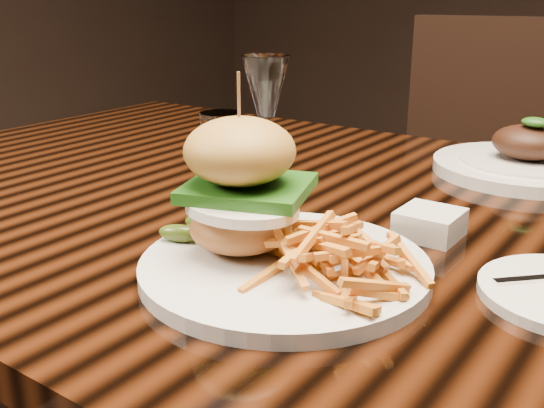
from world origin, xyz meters
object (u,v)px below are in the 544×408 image
Objects in this scene: burger_plate at (275,226)px; far_dish at (525,162)px; dining_table at (353,268)px; chair_far at (483,188)px; wine_glass at (266,91)px.

far_dish is (0.10, 0.50, -0.03)m from burger_plate.
chair_far is (-0.11, 0.89, -0.13)m from dining_table.
chair_far reaches higher than dining_table.
wine_glass is 0.19× the size of chair_far.
dining_table is at bearing -91.84° from chair_far.
dining_table is 8.93× the size of wine_glass.
dining_table is 0.91m from chair_far.
dining_table is 0.24m from burger_plate.
far_dish is (0.12, 0.30, 0.09)m from dining_table.
chair_far is at bearing 86.19° from wine_glass.
dining_table is at bearing 88.49° from burger_plate.
chair_far reaches higher than far_dish.
burger_plate is 0.31m from wine_glass.
burger_plate reaches higher than dining_table.
burger_plate is at bearing -101.40° from far_dish.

